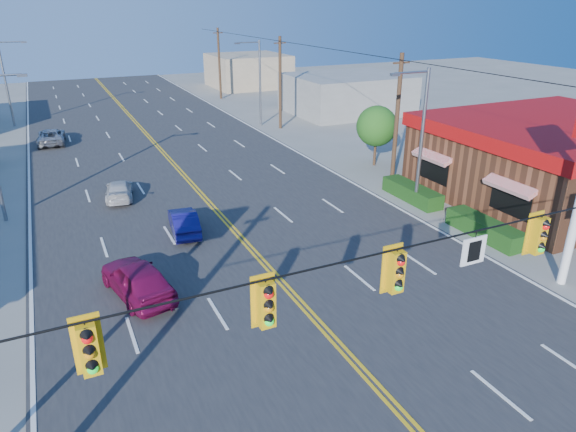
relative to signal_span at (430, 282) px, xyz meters
name	(u,v)px	position (x,y,z in m)	size (l,w,h in m)	color
ground	(415,430)	(0.12, 0.00, -4.89)	(160.00, 160.00, 0.00)	gray
road	(207,201)	(0.12, 20.00, -4.86)	(20.00, 120.00, 0.06)	#2D2D30
signal_span	(430,282)	(0.00, 0.00, 0.00)	(24.32, 0.34, 9.00)	#47301E
kfc	(556,158)	(20.02, 12.00, -2.51)	(16.30, 12.40, 4.70)	brown
streetlight_se	(420,132)	(10.91, 14.00, -0.37)	(2.55, 0.25, 8.00)	gray
streetlight_ne	(258,78)	(10.91, 38.00, -0.37)	(2.55, 0.25, 8.00)	gray
streetlight_nw	(7,79)	(-10.67, 48.00, -0.37)	(2.55, 0.25, 8.00)	gray
utility_pole_near	(397,121)	(12.32, 18.00, -0.69)	(0.28, 0.28, 8.40)	#47301E
utility_pole_mid	(280,84)	(12.32, 36.00, -0.69)	(0.28, 0.28, 8.40)	#47301E
utility_pole_far	(219,64)	(12.32, 54.00, -0.69)	(0.28, 0.28, 8.40)	#47301E
tree_kfc_rear	(377,126)	(13.62, 22.00, -1.95)	(2.94, 2.94, 4.41)	#47301E
bld_east_mid	(347,94)	(22.12, 40.00, -2.89)	(12.00, 10.00, 4.00)	gray
bld_east_far	(248,71)	(19.12, 62.00, -2.69)	(10.00, 10.00, 4.40)	tan
car_magenta	(137,280)	(-5.63, 10.67, -4.12)	(1.82, 4.52, 1.54)	maroon
car_blue	(184,223)	(-2.32, 16.00, -4.27)	(1.30, 3.73, 1.23)	navy
car_white	(119,191)	(-4.60, 22.69, -4.33)	(1.55, 3.82, 1.11)	#BCBCBC
car_silver	(51,137)	(-7.82, 38.77, -4.25)	(2.11, 4.58, 1.27)	#9B9BA0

